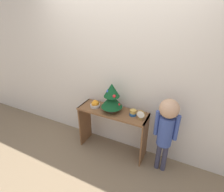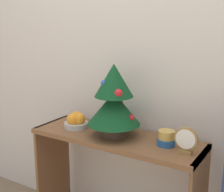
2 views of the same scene
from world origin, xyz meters
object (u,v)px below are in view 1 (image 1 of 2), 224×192
(desk_clock, at_px, (141,115))
(singing_bowl, at_px, (133,113))
(child_figure, at_px, (166,125))
(mini_tree, at_px, (112,97))
(fruit_bowl, at_px, (95,104))

(desk_clock, bearing_deg, singing_bowl, 157.62)
(child_figure, bearing_deg, mini_tree, 176.64)
(mini_tree, relative_size, singing_bowl, 4.33)
(mini_tree, bearing_deg, desk_clock, -3.38)
(singing_bowl, height_order, child_figure, child_figure)
(mini_tree, relative_size, child_figure, 0.38)
(fruit_bowl, xyz_separation_m, desk_clock, (0.75, -0.03, 0.03))
(child_figure, bearing_deg, desk_clock, 176.66)
(fruit_bowl, relative_size, child_figure, 0.14)
(desk_clock, distance_m, child_figure, 0.36)
(mini_tree, height_order, desk_clock, mini_tree)
(fruit_bowl, xyz_separation_m, child_figure, (1.10, -0.05, -0.02))
(fruit_bowl, distance_m, child_figure, 1.10)
(singing_bowl, bearing_deg, desk_clock, -22.38)
(singing_bowl, bearing_deg, child_figure, -8.69)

